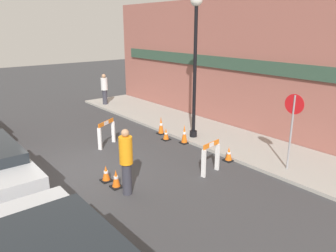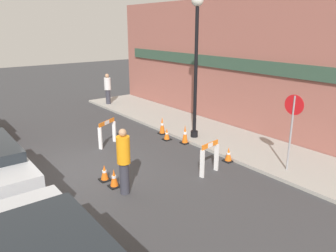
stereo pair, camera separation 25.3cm
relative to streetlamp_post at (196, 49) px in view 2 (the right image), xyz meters
name	(u,v)px [view 2 (the right image)]	position (x,y,z in m)	size (l,w,h in m)	color
ground_plane	(77,174)	(0.20, -4.99, -3.51)	(60.00, 60.00, 0.00)	#38383A
sidewalk_slab	(214,135)	(0.20, 0.92, -3.46)	(18.00, 2.83, 0.11)	#9E9B93
storefront_facade	(242,66)	(0.20, 2.41, -0.76)	(18.00, 0.22, 5.50)	#93564C
streetlamp_post	(196,49)	(0.00, 0.00, 0.00)	(0.44, 0.44, 5.31)	black
stop_sign	(292,121)	(4.05, 0.18, -1.84)	(0.60, 0.06, 2.33)	gray
barricade_0	(210,157)	(2.64, -1.77, -2.97)	(0.24, 0.78, 1.01)	white
barricade_1	(107,132)	(-1.49, -3.04, -2.97)	(0.56, 0.91, 0.97)	white
traffic_cone_0	(185,135)	(0.13, -0.59, -3.16)	(0.30, 0.30, 0.73)	black
traffic_cone_1	(104,173)	(1.10, -4.50, -3.28)	(0.30, 0.30, 0.48)	black
traffic_cone_2	(162,126)	(-1.34, -0.59, -3.16)	(0.30, 0.30, 0.74)	black
traffic_cone_3	(167,134)	(-0.61, -0.90, -3.29)	(0.30, 0.30, 0.47)	black
traffic_cone_4	(114,179)	(1.63, -4.48, -3.26)	(0.30, 0.30, 0.53)	black
traffic_cone_5	(228,155)	(2.35, -0.59, -3.28)	(0.30, 0.30, 0.49)	black
person_worker	(124,159)	(2.13, -4.42, -2.53)	(0.49, 0.49, 1.82)	#33333D
person_pedestrian	(108,88)	(-7.25, 0.02, -2.50)	(0.49, 0.49, 1.69)	#33333D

